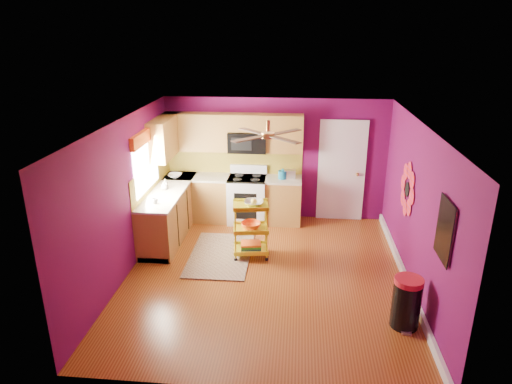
# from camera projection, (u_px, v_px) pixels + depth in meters

# --- Properties ---
(ground) EXTENTS (5.00, 5.00, 0.00)m
(ground) POSITION_uv_depth(u_px,v_px,m) (266.00, 275.00, 7.44)
(ground) COLOR #6A3110
(ground) RESTS_ON ground
(room_envelope) EXTENTS (4.54, 5.04, 2.52)m
(room_envelope) POSITION_uv_depth(u_px,v_px,m) (268.00, 180.00, 6.87)
(room_envelope) COLOR #5E0A47
(room_envelope) RESTS_ON ground
(lower_cabinets) EXTENTS (2.81, 2.31, 0.94)m
(lower_cabinets) POSITION_uv_depth(u_px,v_px,m) (206.00, 206.00, 9.11)
(lower_cabinets) COLOR brown
(lower_cabinets) RESTS_ON ground
(electric_range) EXTENTS (0.76, 0.66, 1.13)m
(electric_range) POSITION_uv_depth(u_px,v_px,m) (247.00, 199.00, 9.35)
(electric_range) COLOR white
(electric_range) RESTS_ON ground
(upper_cabinetry) EXTENTS (2.80, 2.30, 1.26)m
(upper_cabinetry) POSITION_uv_depth(u_px,v_px,m) (212.00, 135.00, 8.96)
(upper_cabinetry) COLOR brown
(upper_cabinetry) RESTS_ON ground
(left_window) EXTENTS (0.08, 1.35, 1.08)m
(left_window) POSITION_uv_depth(u_px,v_px,m) (145.00, 152.00, 8.02)
(left_window) COLOR white
(left_window) RESTS_ON ground
(panel_door) EXTENTS (0.95, 0.11, 2.15)m
(panel_door) POSITION_uv_depth(u_px,v_px,m) (341.00, 172.00, 9.27)
(panel_door) COLOR white
(panel_door) RESTS_ON ground
(right_wall_art) EXTENTS (0.04, 2.74, 1.04)m
(right_wall_art) POSITION_uv_depth(u_px,v_px,m) (422.00, 205.00, 6.43)
(right_wall_art) COLOR black
(right_wall_art) RESTS_ON ground
(ceiling_fan) EXTENTS (1.01, 1.01, 0.26)m
(ceiling_fan) POSITION_uv_depth(u_px,v_px,m) (268.00, 135.00, 6.84)
(ceiling_fan) COLOR #BF8C3F
(ceiling_fan) RESTS_ON ground
(shag_rug) EXTENTS (1.05, 1.71, 0.02)m
(shag_rug) POSITION_uv_depth(u_px,v_px,m) (221.00, 255.00, 8.07)
(shag_rug) COLOR #311A10
(shag_rug) RESTS_ON ground
(rolling_cart) EXTENTS (0.65, 0.51, 1.08)m
(rolling_cart) POSITION_uv_depth(u_px,v_px,m) (251.00, 227.00, 7.86)
(rolling_cart) COLOR gold
(rolling_cart) RESTS_ON ground
(trash_can) EXTENTS (0.43, 0.45, 0.73)m
(trash_can) POSITION_uv_depth(u_px,v_px,m) (406.00, 303.00, 6.07)
(trash_can) COLOR black
(trash_can) RESTS_ON ground
(teal_kettle) EXTENTS (0.18, 0.18, 0.21)m
(teal_kettle) POSITION_uv_depth(u_px,v_px,m) (283.00, 175.00, 9.12)
(teal_kettle) COLOR #13688E
(teal_kettle) RESTS_ON lower_cabinets
(toaster) EXTENTS (0.22, 0.15, 0.18)m
(toaster) POSITION_uv_depth(u_px,v_px,m) (290.00, 174.00, 9.13)
(toaster) COLOR beige
(toaster) RESTS_ON lower_cabinets
(soap_bottle_a) EXTENTS (0.08, 0.09, 0.19)m
(soap_bottle_a) POSITION_uv_depth(u_px,v_px,m) (165.00, 184.00, 8.56)
(soap_bottle_a) COLOR #EA3F72
(soap_bottle_a) RESTS_ON lower_cabinets
(soap_bottle_b) EXTENTS (0.12, 0.12, 0.15)m
(soap_bottle_b) POSITION_uv_depth(u_px,v_px,m) (164.00, 186.00, 8.51)
(soap_bottle_b) COLOR white
(soap_bottle_b) RESTS_ON lower_cabinets
(counter_dish) EXTENTS (0.28, 0.28, 0.07)m
(counter_dish) POSITION_uv_depth(u_px,v_px,m) (175.00, 175.00, 9.23)
(counter_dish) COLOR white
(counter_dish) RESTS_ON lower_cabinets
(counter_cup) EXTENTS (0.11, 0.11, 0.09)m
(counter_cup) POSITION_uv_depth(u_px,v_px,m) (155.00, 201.00, 7.87)
(counter_cup) COLOR white
(counter_cup) RESTS_ON lower_cabinets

